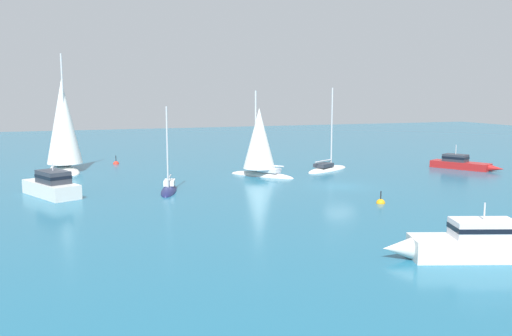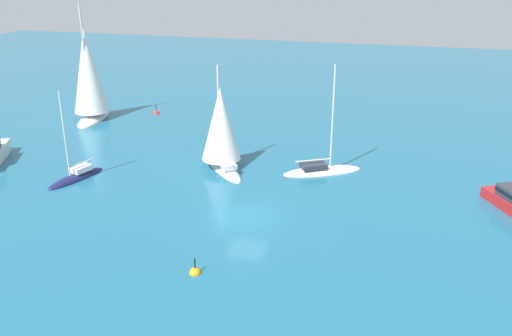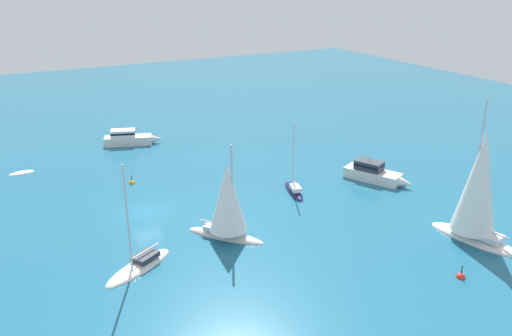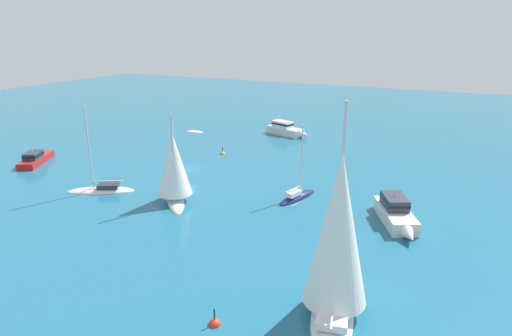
{
  "view_description": "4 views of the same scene",
  "coord_description": "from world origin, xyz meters",
  "px_view_note": "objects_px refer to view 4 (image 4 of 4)",
  "views": [
    {
      "loc": [
        41.52,
        -22.54,
        8.17
      ],
      "look_at": [
        0.38,
        -7.92,
        2.03
      ],
      "focal_mm": 38.39,
      "sensor_mm": 36.0,
      "label": 1
    },
    {
      "loc": [
        30.78,
        9.45,
        15.86
      ],
      "look_at": [
        -2.1,
        -0.0,
        2.62
      ],
      "focal_mm": 38.13,
      "sensor_mm": 36.0,
      "label": 2
    },
    {
      "loc": [
        -43.37,
        11.64,
        21.04
      ],
      "look_at": [
        -0.27,
        -11.35,
        2.4
      ],
      "focal_mm": 36.62,
      "sensor_mm": 36.0,
      "label": 3
    },
    {
      "loc": [
        -38.34,
        -27.58,
        15.35
      ],
      "look_at": [
        0.65,
        -8.66,
        1.25
      ],
      "focal_mm": 30.52,
      "sensor_mm": 36.0,
      "label": 4
    }
  ],
  "objects_px": {
    "motor_cruiser": "(286,129)",
    "ketch": "(101,190)",
    "powerboat": "(36,158)",
    "tender": "(195,132)",
    "launch": "(396,213)",
    "yacht_1": "(337,245)",
    "channel_buoy": "(215,324)",
    "mooring_buoy": "(223,154)",
    "yacht_2": "(297,197)",
    "yacht": "(174,169)"
  },
  "relations": [
    {
      "from": "launch",
      "to": "mooring_buoy",
      "type": "relative_size",
      "value": 5.95
    },
    {
      "from": "powerboat",
      "to": "yacht_1",
      "type": "xyz_separation_m",
      "value": [
        -12.33,
        -39.71,
        3.69
      ]
    },
    {
      "from": "powerboat",
      "to": "ketch",
      "type": "height_order",
      "value": "ketch"
    },
    {
      "from": "channel_buoy",
      "to": "mooring_buoy",
      "type": "height_order",
      "value": "channel_buoy"
    },
    {
      "from": "powerboat",
      "to": "yacht_1",
      "type": "distance_m",
      "value": 41.75
    },
    {
      "from": "launch",
      "to": "tender",
      "type": "relative_size",
      "value": 2.67
    },
    {
      "from": "launch",
      "to": "yacht",
      "type": "distance_m",
      "value": 19.63
    },
    {
      "from": "powerboat",
      "to": "mooring_buoy",
      "type": "height_order",
      "value": "powerboat"
    },
    {
      "from": "yacht",
      "to": "yacht_2",
      "type": "xyz_separation_m",
      "value": [
        5.45,
        -9.92,
        -2.98
      ]
    },
    {
      "from": "launch",
      "to": "tender",
      "type": "distance_m",
      "value": 38.51
    },
    {
      "from": "powerboat",
      "to": "mooring_buoy",
      "type": "xyz_separation_m",
      "value": [
        12.83,
        -17.98,
        -0.58
      ]
    },
    {
      "from": "powerboat",
      "to": "motor_cruiser",
      "type": "xyz_separation_m",
      "value": [
        25.92,
        -21.33,
        0.23
      ]
    },
    {
      "from": "launch",
      "to": "mooring_buoy",
      "type": "height_order",
      "value": "launch"
    },
    {
      "from": "powerboat",
      "to": "yacht",
      "type": "distance_m",
      "value": 22.16
    },
    {
      "from": "powerboat",
      "to": "tender",
      "type": "distance_m",
      "value": 22.93
    },
    {
      "from": "ketch",
      "to": "channel_buoy",
      "type": "xyz_separation_m",
      "value": [
        -12.36,
        -20.33,
        -0.12
      ]
    },
    {
      "from": "tender",
      "to": "yacht_2",
      "type": "distance_m",
      "value": 30.18
    },
    {
      "from": "channel_buoy",
      "to": "yacht_2",
      "type": "bearing_deg",
      "value": 7.36
    },
    {
      "from": "tender",
      "to": "mooring_buoy",
      "type": "xyz_separation_m",
      "value": [
        -8.65,
        -9.97,
        0.01
      ]
    },
    {
      "from": "tender",
      "to": "channel_buoy",
      "type": "bearing_deg",
      "value": 119.14
    },
    {
      "from": "yacht_1",
      "to": "mooring_buoy",
      "type": "height_order",
      "value": "yacht_1"
    },
    {
      "from": "motor_cruiser",
      "to": "yacht_2",
      "type": "distance_m",
      "value": 25.3
    },
    {
      "from": "yacht",
      "to": "tender",
      "type": "relative_size",
      "value": 3.14
    },
    {
      "from": "motor_cruiser",
      "to": "yacht_2",
      "type": "height_order",
      "value": "yacht_2"
    },
    {
      "from": "yacht",
      "to": "channel_buoy",
      "type": "relative_size",
      "value": 6.6
    },
    {
      "from": "channel_buoy",
      "to": "launch",
      "type": "bearing_deg",
      "value": -20.77
    },
    {
      "from": "ketch",
      "to": "tender",
      "type": "bearing_deg",
      "value": -106.64
    },
    {
      "from": "yacht_1",
      "to": "powerboat",
      "type": "bearing_deg",
      "value": 59.71
    },
    {
      "from": "mooring_buoy",
      "to": "launch",
      "type": "bearing_deg",
      "value": -116.26
    },
    {
      "from": "motor_cruiser",
      "to": "ketch",
      "type": "height_order",
      "value": "ketch"
    },
    {
      "from": "motor_cruiser",
      "to": "ketch",
      "type": "relative_size",
      "value": 0.83
    },
    {
      "from": "powerboat",
      "to": "yacht_1",
      "type": "relative_size",
      "value": 0.58
    },
    {
      "from": "launch",
      "to": "yacht_1",
      "type": "xyz_separation_m",
      "value": [
        -13.84,
        1.22,
        3.44
      ]
    },
    {
      "from": "tender",
      "to": "yacht_2",
      "type": "bearing_deg",
      "value": 136.23
    },
    {
      "from": "powerboat",
      "to": "channel_buoy",
      "type": "distance_m",
      "value": 37.86
    },
    {
      "from": "yacht",
      "to": "motor_cruiser",
      "type": "relative_size",
      "value": 1.17
    },
    {
      "from": "motor_cruiser",
      "to": "channel_buoy",
      "type": "distance_m",
      "value": 43.99
    },
    {
      "from": "motor_cruiser",
      "to": "yacht_1",
      "type": "height_order",
      "value": "yacht_1"
    },
    {
      "from": "launch",
      "to": "yacht",
      "type": "height_order",
      "value": "yacht"
    },
    {
      "from": "powerboat",
      "to": "launch",
      "type": "height_order",
      "value": "launch"
    },
    {
      "from": "yacht_2",
      "to": "tender",
      "type": "bearing_deg",
      "value": 68.17
    },
    {
      "from": "ketch",
      "to": "channel_buoy",
      "type": "height_order",
      "value": "ketch"
    },
    {
      "from": "launch",
      "to": "motor_cruiser",
      "type": "distance_m",
      "value": 31.3
    },
    {
      "from": "motor_cruiser",
      "to": "ketch",
      "type": "distance_m",
      "value": 30.61
    },
    {
      "from": "powerboat",
      "to": "yacht_2",
      "type": "bearing_deg",
      "value": -112.96
    },
    {
      "from": "launch",
      "to": "motor_cruiser",
      "type": "relative_size",
      "value": 1.0
    },
    {
      "from": "yacht",
      "to": "channel_buoy",
      "type": "height_order",
      "value": "yacht"
    },
    {
      "from": "yacht",
      "to": "ketch",
      "type": "bearing_deg",
      "value": -120.72
    },
    {
      "from": "ketch",
      "to": "mooring_buoy",
      "type": "relative_size",
      "value": 7.22
    },
    {
      "from": "powerboat",
      "to": "channel_buoy",
      "type": "height_order",
      "value": "powerboat"
    }
  ]
}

